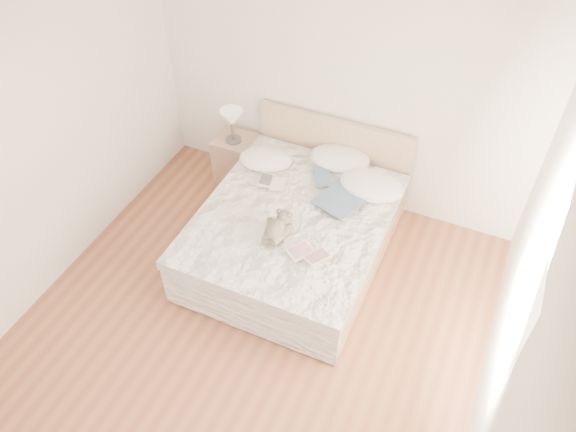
# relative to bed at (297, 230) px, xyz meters

# --- Properties ---
(floor) EXTENTS (4.00, 4.50, 0.00)m
(floor) POSITION_rel_bed_xyz_m (0.00, -1.19, -0.31)
(floor) COLOR brown
(floor) RESTS_ON ground
(ceiling) EXTENTS (4.00, 4.50, 0.00)m
(ceiling) POSITION_rel_bed_xyz_m (0.00, -1.19, 2.39)
(ceiling) COLOR silver
(ceiling) RESTS_ON ground
(wall_back) EXTENTS (4.00, 0.02, 2.70)m
(wall_back) POSITION_rel_bed_xyz_m (0.00, 1.06, 1.04)
(wall_back) COLOR white
(wall_back) RESTS_ON ground
(wall_left) EXTENTS (0.02, 4.50, 2.70)m
(wall_left) POSITION_rel_bed_xyz_m (-2.00, -1.19, 1.04)
(wall_left) COLOR white
(wall_left) RESTS_ON ground
(wall_right) EXTENTS (0.02, 4.50, 2.70)m
(wall_right) POSITION_rel_bed_xyz_m (2.00, -1.19, 1.04)
(wall_right) COLOR white
(wall_right) RESTS_ON ground
(window) EXTENTS (0.02, 1.30, 1.10)m
(window) POSITION_rel_bed_xyz_m (1.99, -0.89, 1.14)
(window) COLOR white
(window) RESTS_ON wall_right
(bed) EXTENTS (1.72, 2.14, 1.00)m
(bed) POSITION_rel_bed_xyz_m (0.00, 0.00, 0.00)
(bed) COLOR tan
(bed) RESTS_ON floor
(nightstand) EXTENTS (0.46, 0.41, 0.56)m
(nightstand) POSITION_rel_bed_xyz_m (-1.09, 0.79, -0.03)
(nightstand) COLOR #A37F67
(nightstand) RESTS_ON floor
(table_lamp) EXTENTS (0.33, 0.33, 0.39)m
(table_lamp) POSITION_rel_bed_xyz_m (-1.09, 0.76, 0.53)
(table_lamp) COLOR #4C4642
(table_lamp) RESTS_ON nightstand
(pillow_left) EXTENTS (0.64, 0.53, 0.17)m
(pillow_left) POSITION_rel_bed_xyz_m (-0.58, 0.52, 0.33)
(pillow_left) COLOR white
(pillow_left) RESTS_ON bed
(pillow_middle) EXTENTS (0.68, 0.51, 0.19)m
(pillow_middle) POSITION_rel_bed_xyz_m (0.12, 0.85, 0.33)
(pillow_middle) COLOR white
(pillow_middle) RESTS_ON bed
(pillow_right) EXTENTS (0.67, 0.48, 0.20)m
(pillow_right) POSITION_rel_bed_xyz_m (0.56, 0.58, 0.33)
(pillow_right) COLOR white
(pillow_right) RESTS_ON bed
(blouse) EXTENTS (0.79, 0.81, 0.02)m
(blouse) POSITION_rel_bed_xyz_m (0.36, 0.33, 0.32)
(blouse) COLOR #374A65
(blouse) RESTS_ON bed
(photo_book) EXTENTS (0.33, 0.26, 0.02)m
(photo_book) POSITION_rel_bed_xyz_m (-0.37, 0.22, 0.32)
(photo_book) COLOR white
(photo_book) RESTS_ON bed
(childrens_book) EXTENTS (0.40, 0.36, 0.02)m
(childrens_book) POSITION_rel_bed_xyz_m (0.34, -0.51, 0.32)
(childrens_book) COLOR #F4E9C4
(childrens_book) RESTS_ON bed
(teddy_bear) EXTENTS (0.24, 0.34, 0.18)m
(teddy_bear) POSITION_rel_bed_xyz_m (-0.02, -0.43, 0.34)
(teddy_bear) COLOR #665B4C
(teddy_bear) RESTS_ON bed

